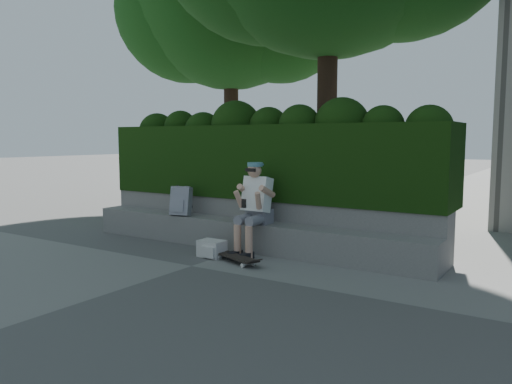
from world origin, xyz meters
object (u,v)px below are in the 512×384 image
Objects in this scene: person at (255,205)px; backpack_plaid at (181,201)px; backpack_ground at (212,248)px; skateboard at (236,257)px.

person is 2.86× the size of backpack_plaid.
backpack_ground is at bearing -131.76° from person.
backpack_plaid is 1.27× the size of backpack_ground.
person is 1.56× the size of skateboard.
backpack_plaid is at bearing 177.78° from skateboard.
person is at bearing 49.32° from backpack_ground.
skateboard is (0.05, -0.57, -0.68)m from person.
backpack_ground is at bearing -169.71° from skateboard.
person is at bearing 115.70° from skateboard.
person is 0.91m from backpack_ground.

